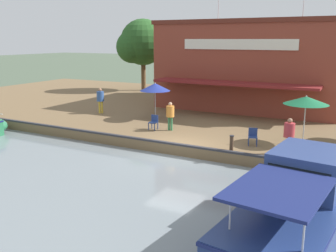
{
  "coord_description": "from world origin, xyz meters",
  "views": [
    {
      "loc": [
        16.09,
        8.03,
        5.81
      ],
      "look_at": [
        -1.0,
        -1.02,
        1.3
      ],
      "focal_mm": 40.0,
      "sensor_mm": 36.0,
      "label": 1
    }
  ],
  "objects_px": {
    "patio_umbrella_near_quay_edge": "(155,87)",
    "motorboat_nearest_quay": "(303,199)",
    "patio_umbrella_back_row": "(306,100)",
    "mooring_post": "(232,143)",
    "waterfront_restaurant": "(256,64)",
    "person_at_quay_edge": "(170,113)",
    "tree_downstream_bank": "(140,44)",
    "cafe_chair_far_corner_seat": "(253,136)",
    "person_near_entrance": "(100,97)",
    "person_mid_patio": "(289,132)",
    "cafe_chair_back_row_seat": "(154,121)"
  },
  "relations": [
    {
      "from": "person_mid_patio",
      "to": "mooring_post",
      "type": "xyz_separation_m",
      "value": [
        0.78,
        -2.45,
        -0.67
      ]
    },
    {
      "from": "patio_umbrella_near_quay_edge",
      "to": "motorboat_nearest_quay",
      "type": "distance_m",
      "value": 14.45
    },
    {
      "from": "patio_umbrella_near_quay_edge",
      "to": "mooring_post",
      "type": "relative_size",
      "value": 3.07
    },
    {
      "from": "patio_umbrella_back_row",
      "to": "cafe_chair_far_corner_seat",
      "type": "bearing_deg",
      "value": -55.74
    },
    {
      "from": "cafe_chair_back_row_seat",
      "to": "motorboat_nearest_quay",
      "type": "xyz_separation_m",
      "value": [
        6.84,
        9.41,
        -0.22
      ]
    },
    {
      "from": "cafe_chair_far_corner_seat",
      "to": "person_near_entrance",
      "type": "xyz_separation_m",
      "value": [
        -3.05,
        -11.9,
        0.67
      ]
    },
    {
      "from": "waterfront_restaurant",
      "to": "person_at_quay_edge",
      "type": "height_order",
      "value": "waterfront_restaurant"
    },
    {
      "from": "patio_umbrella_near_quay_edge",
      "to": "motorboat_nearest_quay",
      "type": "bearing_deg",
      "value": 48.86
    },
    {
      "from": "person_at_quay_edge",
      "to": "person_mid_patio",
      "type": "xyz_separation_m",
      "value": [
        1.61,
        6.97,
        0.04
      ]
    },
    {
      "from": "person_near_entrance",
      "to": "patio_umbrella_near_quay_edge",
      "type": "bearing_deg",
      "value": 91.1
    },
    {
      "from": "mooring_post",
      "to": "person_near_entrance",
      "type": "bearing_deg",
      "value": -112.31
    },
    {
      "from": "patio_umbrella_back_row",
      "to": "person_near_entrance",
      "type": "xyz_separation_m",
      "value": [
        -1.56,
        -14.09,
        -1.07
      ]
    },
    {
      "from": "cafe_chair_far_corner_seat",
      "to": "tree_downstream_bank",
      "type": "distance_m",
      "value": 22.18
    },
    {
      "from": "waterfront_restaurant",
      "to": "patio_umbrella_near_quay_edge",
      "type": "xyz_separation_m",
      "value": [
        8.73,
        -4.25,
        -1.15
      ]
    },
    {
      "from": "waterfront_restaurant",
      "to": "person_near_entrance",
      "type": "xyz_separation_m",
      "value": [
        8.82,
        -8.71,
        -2.14
      ]
    },
    {
      "from": "motorboat_nearest_quay",
      "to": "tree_downstream_bank",
      "type": "relative_size",
      "value": 1.19
    },
    {
      "from": "person_at_quay_edge",
      "to": "mooring_post",
      "type": "relative_size",
      "value": 2.11
    },
    {
      "from": "person_near_entrance",
      "to": "mooring_post",
      "type": "height_order",
      "value": "person_near_entrance"
    },
    {
      "from": "cafe_chair_back_row_seat",
      "to": "motorboat_nearest_quay",
      "type": "bearing_deg",
      "value": 54.01
    },
    {
      "from": "patio_umbrella_near_quay_edge",
      "to": "tree_downstream_bank",
      "type": "xyz_separation_m",
      "value": [
        -11.75,
        -8.44,
        2.62
      ]
    },
    {
      "from": "motorboat_nearest_quay",
      "to": "person_mid_patio",
      "type": "bearing_deg",
      "value": -164.92
    },
    {
      "from": "tree_downstream_bank",
      "to": "patio_umbrella_back_row",
      "type": "bearing_deg",
      "value": 53.46
    },
    {
      "from": "cafe_chair_far_corner_seat",
      "to": "tree_downstream_bank",
      "type": "relative_size",
      "value": 0.12
    },
    {
      "from": "person_near_entrance",
      "to": "tree_downstream_bank",
      "type": "bearing_deg",
      "value": -161.4
    },
    {
      "from": "mooring_post",
      "to": "tree_downstream_bank",
      "type": "height_order",
      "value": "tree_downstream_bank"
    },
    {
      "from": "waterfront_restaurant",
      "to": "person_mid_patio",
      "type": "distance_m",
      "value": 13.83
    },
    {
      "from": "cafe_chair_far_corner_seat",
      "to": "cafe_chair_back_row_seat",
      "type": "bearing_deg",
      "value": -95.21
    },
    {
      "from": "person_mid_patio",
      "to": "tree_downstream_bank",
      "type": "bearing_deg",
      "value": -131.47
    },
    {
      "from": "cafe_chair_back_row_seat",
      "to": "mooring_post",
      "type": "distance_m",
      "value": 5.89
    },
    {
      "from": "cafe_chair_back_row_seat",
      "to": "person_near_entrance",
      "type": "xyz_separation_m",
      "value": [
        -2.5,
        -5.83,
        0.67
      ]
    },
    {
      "from": "person_mid_patio",
      "to": "motorboat_nearest_quay",
      "type": "relative_size",
      "value": 0.2
    },
    {
      "from": "mooring_post",
      "to": "person_mid_patio",
      "type": "bearing_deg",
      "value": 107.73
    },
    {
      "from": "person_mid_patio",
      "to": "tree_downstream_bank",
      "type": "height_order",
      "value": "tree_downstream_bank"
    },
    {
      "from": "patio_umbrella_back_row",
      "to": "tree_downstream_bank",
      "type": "relative_size",
      "value": 0.34
    },
    {
      "from": "mooring_post",
      "to": "waterfront_restaurant",
      "type": "bearing_deg",
      "value": -169.02
    },
    {
      "from": "person_near_entrance",
      "to": "cafe_chair_far_corner_seat",
      "type": "bearing_deg",
      "value": 75.61
    },
    {
      "from": "patio_umbrella_back_row",
      "to": "person_at_quay_edge",
      "type": "relative_size",
      "value": 1.48
    },
    {
      "from": "patio_umbrella_back_row",
      "to": "mooring_post",
      "type": "distance_m",
      "value": 4.53
    },
    {
      "from": "tree_downstream_bank",
      "to": "mooring_post",
      "type": "bearing_deg",
      "value": 42.89
    },
    {
      "from": "cafe_chair_back_row_seat",
      "to": "person_near_entrance",
      "type": "relative_size",
      "value": 0.47
    },
    {
      "from": "motorboat_nearest_quay",
      "to": "tree_downstream_bank",
      "type": "height_order",
      "value": "tree_downstream_bank"
    },
    {
      "from": "mooring_post",
      "to": "person_at_quay_edge",
      "type": "bearing_deg",
      "value": -117.91
    },
    {
      "from": "cafe_chair_far_corner_seat",
      "to": "person_near_entrance",
      "type": "distance_m",
      "value": 12.3
    },
    {
      "from": "patio_umbrella_back_row",
      "to": "cafe_chair_far_corner_seat",
      "type": "relative_size",
      "value": 2.9
    },
    {
      "from": "patio_umbrella_back_row",
      "to": "cafe_chair_back_row_seat",
      "type": "distance_m",
      "value": 8.49
    },
    {
      "from": "person_mid_patio",
      "to": "tree_downstream_bank",
      "type": "distance_m",
      "value": 23.98
    },
    {
      "from": "patio_umbrella_back_row",
      "to": "patio_umbrella_near_quay_edge",
      "type": "bearing_deg",
      "value": -99.7
    },
    {
      "from": "patio_umbrella_near_quay_edge",
      "to": "motorboat_nearest_quay",
      "type": "relative_size",
      "value": 0.28
    },
    {
      "from": "cafe_chair_far_corner_seat",
      "to": "person_mid_patio",
      "type": "height_order",
      "value": "person_mid_patio"
    },
    {
      "from": "patio_umbrella_back_row",
      "to": "person_at_quay_edge",
      "type": "bearing_deg",
      "value": -84.59
    }
  ]
}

